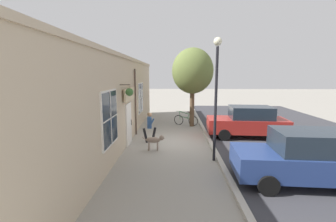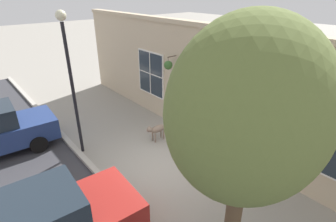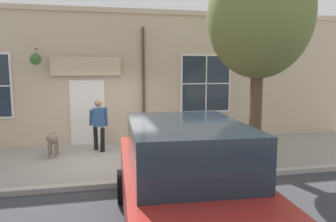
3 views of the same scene
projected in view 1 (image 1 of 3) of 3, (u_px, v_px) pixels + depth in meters
ground_plane at (172, 141)px, 11.88m from camera, size 90.00×90.00×0.00m
curb_and_road at (284, 142)px, 11.69m from camera, size 10.10×28.00×0.12m
storefront_facade at (126, 100)px, 11.59m from camera, size 0.95×18.00×4.41m
pedestrian_walking at (150, 125)px, 11.63m from camera, size 0.71×0.55×1.58m
dog_on_leash at (155, 140)px, 10.42m from camera, size 1.09×0.31×0.74m
street_tree_by_curb at (192, 72)px, 14.90m from camera, size 2.74×2.47×5.25m
leaning_bicycle at (186, 120)px, 15.70m from camera, size 1.66×0.62×1.00m
parked_car_nearest_curb at (305, 157)px, 7.16m from camera, size 4.39×2.12×1.75m
parked_car_mid_block at (247, 122)px, 12.62m from camera, size 4.39×2.12×1.75m
street_lamp at (216, 82)px, 8.74m from camera, size 0.32×0.32×4.90m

